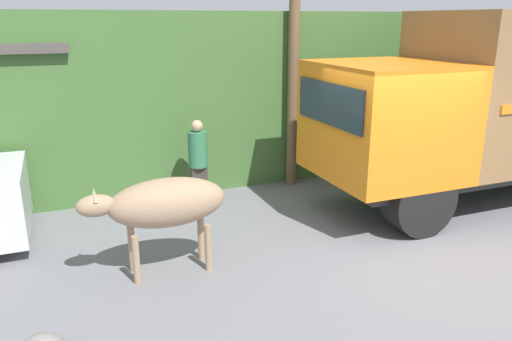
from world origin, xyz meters
TOP-DOWN VIEW (x-y plane):
  - ground_plane at (0.00, 0.00)m, footprint 60.00×60.00m
  - hillside_embankment at (0.00, 6.64)m, footprint 32.00×6.74m
  - cargo_truck at (2.95, 1.00)m, footprint 6.89×2.24m
  - brown_cow at (-3.43, 0.39)m, footprint 1.87×0.64m
  - pedestrian_on_hill at (-2.36, 2.63)m, footprint 0.34×0.34m
  - utility_pole at (-0.30, 3.10)m, footprint 0.90×0.21m

SIDE VIEW (x-z plane):
  - ground_plane at x=0.00m, z-range 0.00..0.00m
  - pedestrian_on_hill at x=-2.36m, z-range 0.07..1.62m
  - brown_cow at x=-3.43m, z-range 0.31..1.59m
  - hillside_embankment at x=0.00m, z-range 0.00..3.36m
  - cargo_truck at x=2.95m, z-range 0.17..3.52m
  - utility_pole at x=-0.30m, z-range 0.13..6.84m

